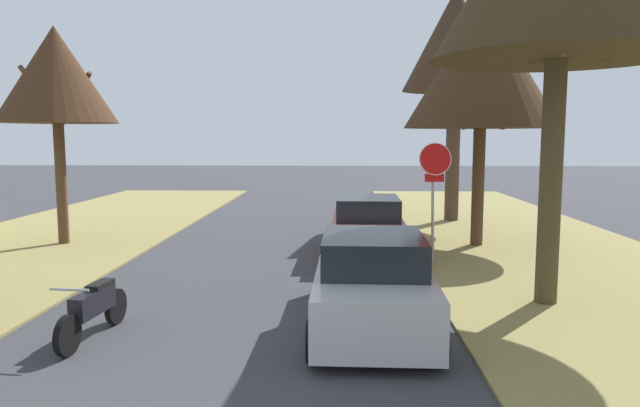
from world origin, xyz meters
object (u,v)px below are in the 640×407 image
Objects in this scene: street_tree_right_mid_b at (482,64)px; street_tree_right_far at (456,42)px; parked_sedan_silver at (372,283)px; parked_sedan_red at (367,228)px; street_tree_left_mid_b at (56,76)px; parked_motorcycle at (94,308)px; stop_sign_far at (434,176)px.

street_tree_right_mid_b is 0.82× the size of street_tree_right_far.
parked_sedan_silver is 1.00× the size of parked_sedan_red.
street_tree_left_mid_b is 9.85m from parked_motorcycle.
stop_sign_far is at bearing -28.70° from parked_sedan_red.
street_tree_right_mid_b is at bearing 64.57° from parked_sedan_silver.
stop_sign_far is at bearing -125.94° from street_tree_right_mid_b.
parked_sedan_silver is at bearing -91.92° from parked_sedan_red.
street_tree_left_mid_b is (-10.39, 2.08, 2.68)m from stop_sign_far.
stop_sign_far is 8.55m from parked_motorcycle.
street_tree_right_far is (1.83, 7.18, 4.36)m from stop_sign_far.
street_tree_left_mid_b is 1.40× the size of parked_sedan_silver.
street_tree_right_far is (0.22, 4.97, 1.39)m from street_tree_right_mid_b.
stop_sign_far is at bearing 70.01° from parked_sedan_silver.
street_tree_left_mid_b is at bearing -157.35° from street_tree_right_far.
street_tree_right_far is 4.11× the size of parked_motorcycle.
parked_sedan_silver is at bearing -109.99° from stop_sign_far.
street_tree_left_mid_b is (-12.22, -5.10, -1.68)m from street_tree_right_far.
street_tree_left_mid_b reaches higher than parked_sedan_red.
street_tree_right_mid_b is (1.60, 2.21, 2.97)m from stop_sign_far.
street_tree_right_far reaches higher than street_tree_left_mid_b.
parked_sedan_red is (-1.60, 0.88, -1.46)m from stop_sign_far.
stop_sign_far is at bearing -11.34° from street_tree_left_mid_b.
parked_sedan_silver is 5.82m from parked_sedan_red.
street_tree_right_far reaches higher than parked_sedan_red.
street_tree_right_mid_b reaches higher than street_tree_left_mid_b.
parked_sedan_silver is 4.45m from parked_motorcycle.
street_tree_right_mid_b is 5.62m from parked_sedan_red.
street_tree_left_mid_b is at bearing 118.52° from parked_motorcycle.
parked_motorcycle is at bearing -124.94° from parked_sedan_red.
stop_sign_far is 4.03m from street_tree_right_mid_b.
parked_sedan_red is at bearing 151.30° from stop_sign_far.
parked_motorcycle is (-4.57, -6.55, -0.24)m from parked_sedan_red.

